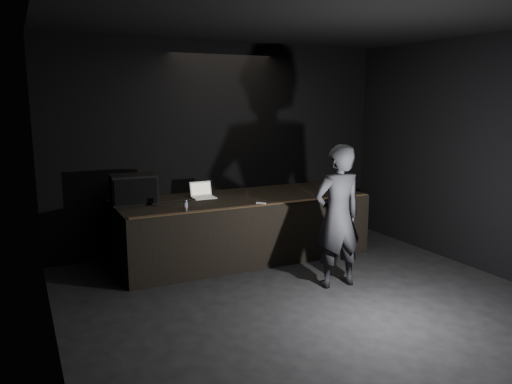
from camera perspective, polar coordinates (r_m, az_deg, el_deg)
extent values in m
plane|color=black|center=(6.12, 9.17, -14.37)|extent=(7.00, 7.00, 0.00)
cube|color=black|center=(8.68, -3.85, 5.20)|extent=(6.00, 0.10, 3.50)
cube|color=black|center=(4.59, -22.46, -0.55)|extent=(0.10, 7.00, 3.50)
cube|color=black|center=(5.63, 10.29, 19.94)|extent=(6.00, 7.00, 0.04)
cube|color=black|center=(8.20, -1.71, -3.99)|extent=(4.00, 1.50, 1.00)
cube|color=brown|center=(7.46, 0.50, -1.48)|extent=(3.92, 0.10, 0.01)
cube|color=black|center=(7.78, -13.83, 0.34)|extent=(0.69, 0.51, 0.44)
cube|color=black|center=(7.54, -13.55, 0.03)|extent=(0.62, 0.06, 0.38)
cylinder|color=black|center=(7.80, -10.41, -1.10)|extent=(0.83, 0.07, 0.02)
cube|color=silver|center=(8.02, -5.96, -0.65)|extent=(0.36, 0.25, 0.02)
cube|color=silver|center=(8.02, -5.96, -0.58)|extent=(0.30, 0.15, 0.00)
cube|color=silver|center=(8.14, -6.35, 0.39)|extent=(0.36, 0.08, 0.23)
cube|color=#CA813B|center=(8.14, -6.33, 0.38)|extent=(0.32, 0.06, 0.18)
cylinder|color=silver|center=(7.19, -8.04, -1.50)|extent=(0.06, 0.06, 0.15)
cylinder|color=navy|center=(7.18, -8.04, -1.46)|extent=(0.06, 0.06, 0.07)
cylinder|color=#B5102C|center=(7.19, -8.03, -1.75)|extent=(0.06, 0.06, 0.01)
cylinder|color=white|center=(8.09, -1.03, -0.15)|extent=(0.09, 0.09, 0.11)
cube|color=silver|center=(7.52, 0.57, -1.31)|extent=(0.12, 0.14, 0.03)
imported|color=black|center=(6.90, 9.29, -2.77)|extent=(0.74, 0.51, 1.98)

